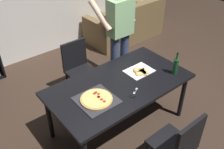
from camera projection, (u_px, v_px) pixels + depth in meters
The scene contains 10 objects.
ground_plane at pixel (119, 125), 3.59m from camera, with size 12.00×12.00×0.00m, color #38281E.
dining_table at pixel (119, 87), 3.20m from camera, with size 1.81×0.98×0.75m.
chair_near_camera at pixel (179, 144), 2.67m from camera, with size 0.42×0.42×0.90m.
chair_far_side at pixel (79, 66), 3.91m from camera, with size 0.42×0.42×0.90m.
couch at pixel (126, 26), 5.66m from camera, with size 1.71×0.87×0.85m.
person_serving_pizza at pixel (119, 31), 3.82m from camera, with size 0.55×0.54×1.75m.
pepperoni_pizza_on_tray at pixel (96, 99), 2.88m from camera, with size 0.43×0.43×0.04m.
pizza_slices_on_towel at pixel (140, 71), 3.35m from camera, with size 0.36×0.29×0.03m.
wine_bottle at pixel (176, 66), 3.26m from camera, with size 0.07×0.07×0.32m.
kitchen_scissors at pixel (133, 94), 2.96m from camera, with size 0.19×0.14×0.01m.
Camera 1 is at (-1.66, -1.90, 2.65)m, focal length 40.32 mm.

